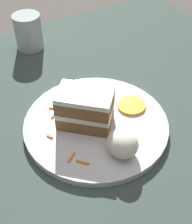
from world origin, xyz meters
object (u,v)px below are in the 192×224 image
at_px(orange_garnish, 131,105).
at_px(plate, 96,124).
at_px(cream_dollop, 122,143).
at_px(cake_slice, 85,108).
at_px(drinking_glass, 29,34).

bearing_deg(orange_garnish, plate, -89.00).
distance_m(plate, orange_garnish, 0.09).
xyz_separation_m(cream_dollop, orange_garnish, (-0.10, 0.09, -0.02)).
relative_size(cake_slice, drinking_glass, 1.29).
bearing_deg(orange_garnish, drinking_glass, -166.60).
distance_m(plate, cream_dollop, 0.10).
xyz_separation_m(cake_slice, cream_dollop, (0.11, 0.02, -0.02)).
height_order(cake_slice, orange_garnish, cake_slice).
xyz_separation_m(plate, orange_garnish, (-0.00, 0.09, 0.01)).
bearing_deg(plate, cake_slice, -114.52).
xyz_separation_m(plate, drinking_glass, (-0.37, 0.00, 0.03)).
height_order(cake_slice, drinking_glass, drinking_glass).
bearing_deg(cream_dollop, plate, 179.89).
bearing_deg(drinking_glass, cake_slice, -3.85).
distance_m(cake_slice, drinking_glass, 0.36).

